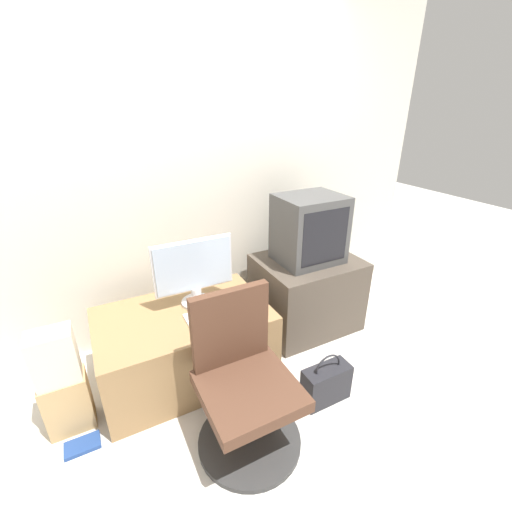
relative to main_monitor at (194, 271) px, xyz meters
name	(u,v)px	position (x,y,z in m)	size (l,w,h in m)	color
ground_plane	(272,439)	(0.13, -0.82, -0.73)	(12.00, 12.00, 0.00)	beige
wall_back	(184,169)	(0.13, 0.50, 0.57)	(4.40, 0.05, 2.60)	silver
desk	(186,343)	(-0.12, -0.08, -0.49)	(1.11, 0.71, 0.49)	#937047
side_stand	(306,292)	(0.94, 0.03, -0.43)	(0.78, 0.64, 0.60)	#4C4238
main_monitor	(194,271)	(0.00, 0.00, 0.00)	(0.54, 0.21, 0.46)	silver
keyboard	(207,315)	(0.01, -0.18, -0.24)	(0.28, 0.14, 0.01)	white
mouse	(237,308)	(0.21, -0.21, -0.23)	(0.06, 0.04, 0.03)	#4C4C51
crt_tv	(309,229)	(0.93, 0.02, 0.13)	(0.48, 0.40, 0.52)	#474747
office_chair	(244,388)	(0.01, -0.72, -0.38)	(0.57, 0.57, 0.87)	#333333
cardboard_box_lower	(68,403)	(-0.86, -0.20, -0.55)	(0.24, 0.17, 0.36)	tan
cardboard_box_upper	(54,357)	(-0.86, -0.20, -0.22)	(0.22, 0.15, 0.31)	beige
handbag	(326,383)	(0.58, -0.73, -0.60)	(0.31, 0.13, 0.35)	#232328
book	(83,445)	(-0.82, -0.38, -0.72)	(0.18, 0.11, 0.02)	navy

